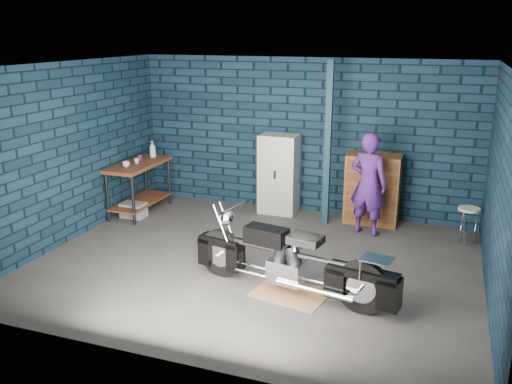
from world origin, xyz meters
TOP-DOWN VIEW (x-y plane):
  - ground at (0.00, 0.00)m, footprint 6.00×6.00m
  - room_walls at (0.00, 0.55)m, footprint 6.02×5.01m
  - support_post at (0.55, 1.95)m, footprint 0.10×0.10m
  - workbench at (-2.68, 1.39)m, footprint 0.60×1.40m
  - drip_mat at (0.72, -0.72)m, footprint 0.99×0.82m
  - motorcycle at (0.72, -0.72)m, footprint 2.37×1.04m
  - person at (1.27, 1.69)m, footprint 0.68×0.54m
  - storage_bin at (-2.66, 1.12)m, footprint 0.41×0.29m
  - locker at (-0.37, 2.23)m, footprint 0.66×0.47m
  - tool_chest at (1.27, 2.23)m, footprint 0.88×0.49m
  - shop_stool at (2.78, 1.74)m, footprint 0.37×0.37m
  - cup_a at (-2.71, 1.06)m, footprint 0.13×0.13m
  - cup_b at (-2.68, 1.34)m, footprint 0.10×0.10m
  - mug_purple at (-2.73, 1.54)m, footprint 0.08×0.08m
  - bottle at (-2.65, 1.86)m, footprint 0.15×0.15m

SIDE VIEW (x-z plane):
  - ground at x=0.00m, z-range 0.00..0.00m
  - drip_mat at x=0.72m, z-range 0.00..0.01m
  - storage_bin at x=-2.66m, z-range 0.00..0.25m
  - shop_stool at x=2.78m, z-range 0.00..0.58m
  - workbench at x=-2.68m, z-range 0.00..0.91m
  - motorcycle at x=0.72m, z-range 0.00..1.01m
  - tool_chest at x=1.27m, z-range 0.00..1.17m
  - locker at x=-0.37m, z-range 0.00..1.40m
  - person at x=1.27m, z-range 0.00..1.64m
  - cup_b at x=-2.68m, z-range 0.91..1.00m
  - cup_a at x=-2.71m, z-range 0.91..1.01m
  - mug_purple at x=-2.73m, z-range 0.91..1.01m
  - bottle at x=-2.65m, z-range 0.91..1.21m
  - support_post at x=0.55m, z-range 0.00..2.70m
  - room_walls at x=0.00m, z-range 0.55..3.26m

